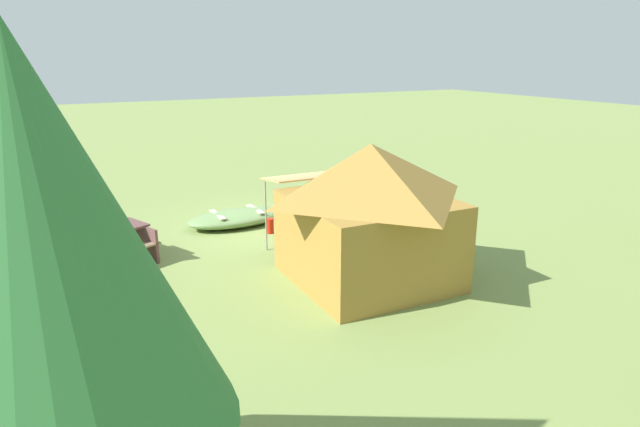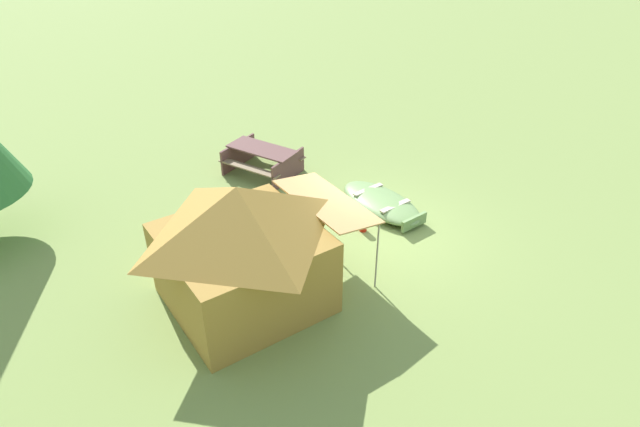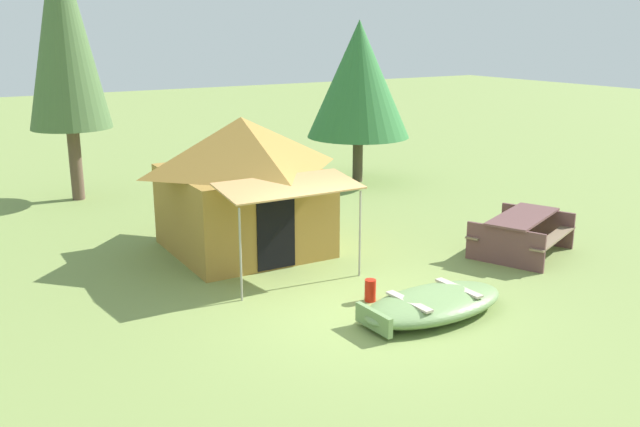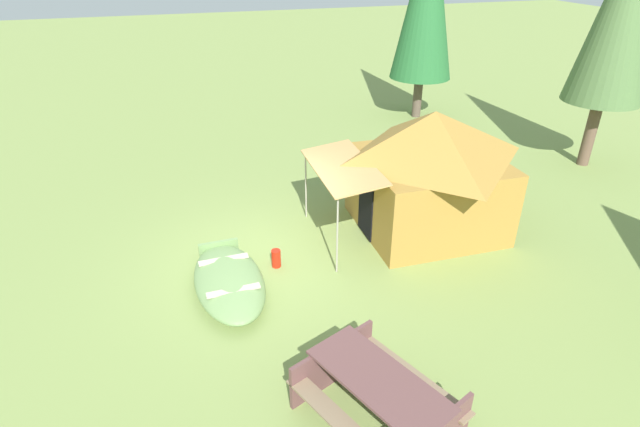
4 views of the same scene
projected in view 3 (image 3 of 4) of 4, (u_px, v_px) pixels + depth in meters
The scene contains 8 objects.
ground_plane at pixel (364, 308), 11.01m from camera, with size 80.00×80.00×0.00m, color olive.
beached_rowboat at pixel (433, 304), 10.67m from camera, with size 2.59×1.32×0.39m.
canvas_cabin_tent at pixel (243, 182), 13.56m from camera, with size 3.02×4.10×2.66m.
picnic_table at pixel (522, 229), 13.55m from camera, with size 2.40×2.16×0.78m.
cooler_box at pixel (317, 248), 13.46m from camera, with size 0.58×0.39×0.33m, color #2865B2.
fuel_can at pixel (370, 290), 11.26m from camera, with size 0.18×0.18×0.37m, color red.
pine_tree_back_left at pixel (359, 79), 19.30m from camera, with size 2.89×2.89×4.53m.
pine_tree_back_right at pixel (63, 29), 16.86m from camera, with size 2.00×2.00×6.76m.
Camera 3 is at (-5.95, -8.36, 4.33)m, focal length 38.88 mm.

